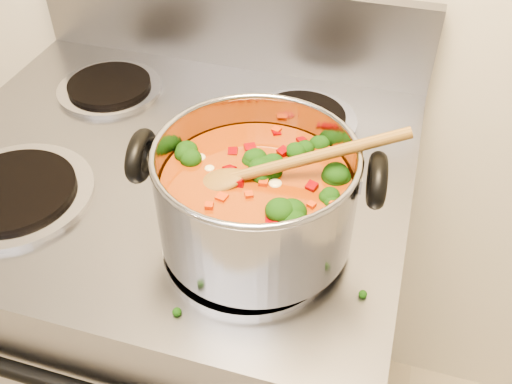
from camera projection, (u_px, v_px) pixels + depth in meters
electric_range at (191, 323)px, 1.20m from camera, size 0.75×0.68×1.08m
stockpot at (256, 197)px, 0.71m from camera, size 0.31×0.25×0.15m
wooden_spoon at (267, 169)px, 0.68m from camera, size 0.25×0.11×0.09m
cooktop_crumbs at (332, 317)px, 0.67m from camera, size 0.08×0.13×0.01m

